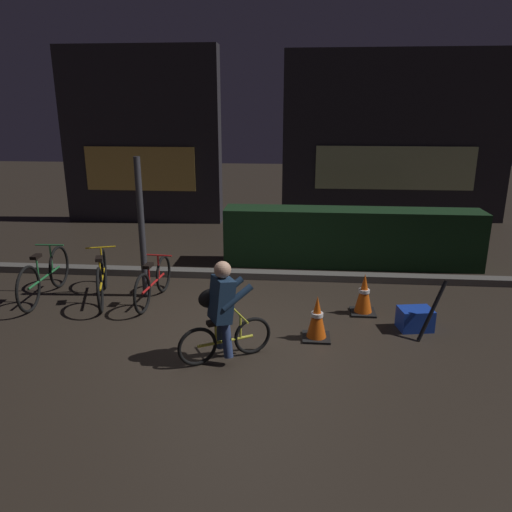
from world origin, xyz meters
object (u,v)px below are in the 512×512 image
object	(u,v)px
street_post	(142,229)
traffic_cone_near	(317,318)
parked_bike_left_mid	(102,278)
blue_crate	(415,319)
closed_umbrella	(432,311)
traffic_cone_far	(364,294)
parked_bike_leftmost	(45,276)
cyclist	(222,311)
parked_bike_center_left	(153,282)

from	to	relation	value
street_post	traffic_cone_near	xyz separation A→B (m)	(2.69, -1.30, -0.82)
parked_bike_left_mid	blue_crate	distance (m)	4.72
street_post	traffic_cone_near	world-z (taller)	street_post
closed_umbrella	traffic_cone_far	bearing A→B (deg)	101.29
parked_bike_left_mid	traffic_cone_near	world-z (taller)	parked_bike_left_mid
traffic_cone_far	parked_bike_leftmost	bearing A→B (deg)	177.99
parked_bike_left_mid	parked_bike_leftmost	bearing A→B (deg)	73.70
traffic_cone_far	cyclist	xyz separation A→B (m)	(-1.85, -1.53, 0.33)
street_post	closed_umbrella	xyz separation A→B (m)	(4.18, -1.15, -0.72)
parked_bike_center_left	traffic_cone_near	distance (m)	2.71
traffic_cone_far	parked_bike_left_mid	bearing A→B (deg)	177.05
parked_bike_left_mid	closed_umbrella	bearing A→B (deg)	-119.49
parked_bike_leftmost	cyclist	bearing A→B (deg)	-121.16
street_post	cyclist	bearing A→B (deg)	-51.44
traffic_cone_far	blue_crate	bearing A→B (deg)	-37.23
street_post	closed_umbrella	size ratio (longest dim) A/B	2.61
street_post	parked_bike_center_left	bearing A→B (deg)	-48.59
street_post	parked_bike_leftmost	bearing A→B (deg)	-171.14
street_post	traffic_cone_far	xyz separation A→B (m)	(3.40, -0.41, -0.81)
parked_bike_center_left	cyclist	xyz separation A→B (m)	(1.34, -1.71, 0.31)
traffic_cone_far	blue_crate	xyz separation A→B (m)	(0.64, -0.49, -0.15)
parked_bike_center_left	cyclist	bearing A→B (deg)	-137.11
street_post	parked_bike_leftmost	world-z (taller)	street_post
traffic_cone_near	closed_umbrella	size ratio (longest dim) A/B	0.70
street_post	parked_bike_leftmost	distance (m)	1.73
parked_bike_left_mid	traffic_cone_far	size ratio (longest dim) A/B	2.66
cyclist	closed_umbrella	bearing A→B (deg)	-12.32
parked_bike_center_left	blue_crate	world-z (taller)	parked_bike_center_left
parked_bike_left_mid	street_post	bearing A→B (deg)	-90.08
parked_bike_left_mid	blue_crate	bearing A→B (deg)	-116.84
street_post	closed_umbrella	world-z (taller)	street_post
closed_umbrella	traffic_cone_near	bearing A→B (deg)	150.34
parked_bike_leftmost	cyclist	world-z (taller)	cyclist
parked_bike_leftmost	traffic_cone_near	xyz separation A→B (m)	(4.23, -1.06, -0.08)
parked_bike_left_mid	traffic_cone_near	xyz separation A→B (m)	(3.32, -1.09, -0.07)
blue_crate	cyclist	distance (m)	2.75
parked_bike_center_left	closed_umbrella	distance (m)	4.08
parked_bike_leftmost	closed_umbrella	xyz separation A→B (m)	(5.72, -0.91, 0.02)
street_post	traffic_cone_near	distance (m)	3.10
traffic_cone_far	parked_bike_center_left	bearing A→B (deg)	176.74
parked_bike_leftmost	blue_crate	xyz separation A→B (m)	(5.58, -0.66, -0.22)
parked_bike_center_left	closed_umbrella	size ratio (longest dim) A/B	1.77
parked_bike_left_mid	cyclist	world-z (taller)	cyclist
parked_bike_center_left	traffic_cone_far	bearing A→B (deg)	-88.52
traffic_cone_far	cyclist	world-z (taller)	cyclist
parked_bike_left_mid	closed_umbrella	xyz separation A→B (m)	(4.81, -0.94, 0.03)
cyclist	traffic_cone_far	bearing A→B (deg)	10.44
parked_bike_left_mid	traffic_cone_near	size ratio (longest dim) A/B	2.75
cyclist	street_post	bearing A→B (deg)	99.51
parked_bike_left_mid	traffic_cone_far	bearing A→B (deg)	-111.34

